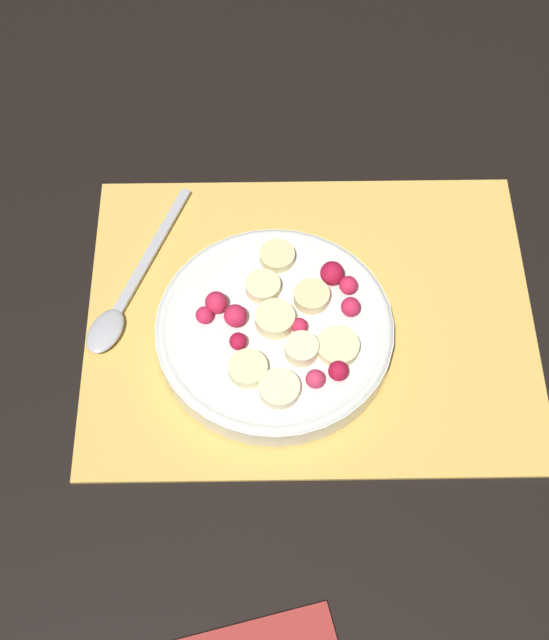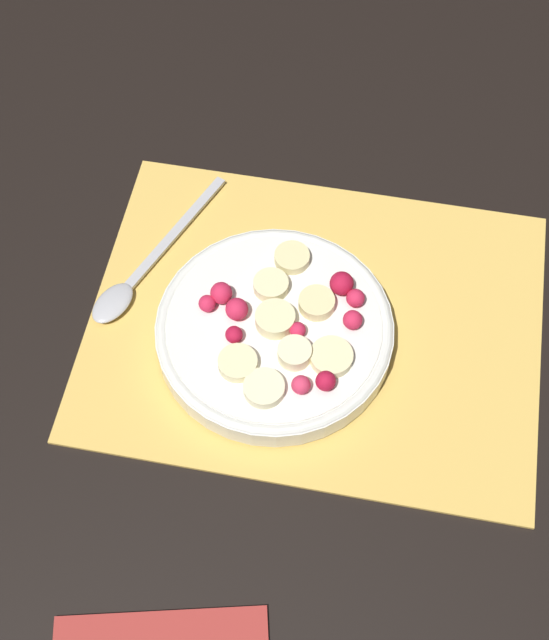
# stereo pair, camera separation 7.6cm
# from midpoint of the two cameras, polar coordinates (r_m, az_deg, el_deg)

# --- Properties ---
(ground_plane) EXTENTS (3.00, 3.00, 0.00)m
(ground_plane) POSITION_cam_midpoint_polar(r_m,az_deg,el_deg) (0.80, -0.39, -0.07)
(ground_plane) COLOR black
(placemat) EXTENTS (0.40, 0.31, 0.01)m
(placemat) POSITION_cam_midpoint_polar(r_m,az_deg,el_deg) (0.80, -0.39, 0.04)
(placemat) COLOR #E0B251
(placemat) RESTS_ON ground_plane
(fruit_bowl) EXTENTS (0.21, 0.21, 0.05)m
(fruit_bowl) POSITION_cam_midpoint_polar(r_m,az_deg,el_deg) (0.77, -2.73, -0.85)
(fruit_bowl) COLOR silver
(fruit_bowl) RESTS_ON placemat
(spoon) EXTENTS (0.09, 0.19, 0.01)m
(spoon) POSITION_cam_midpoint_polar(r_m,az_deg,el_deg) (0.82, -12.36, 0.90)
(spoon) COLOR #B2B2B7
(spoon) RESTS_ON placemat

